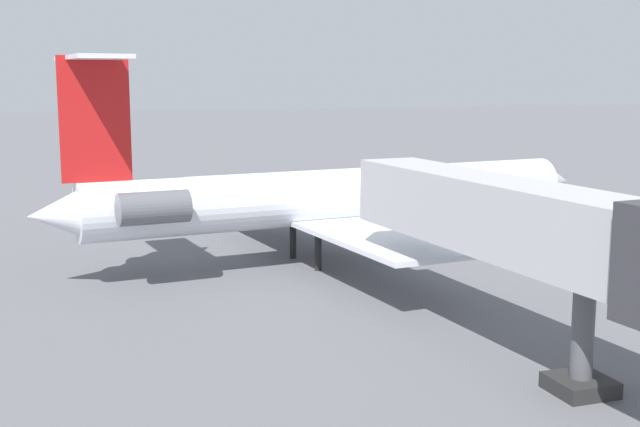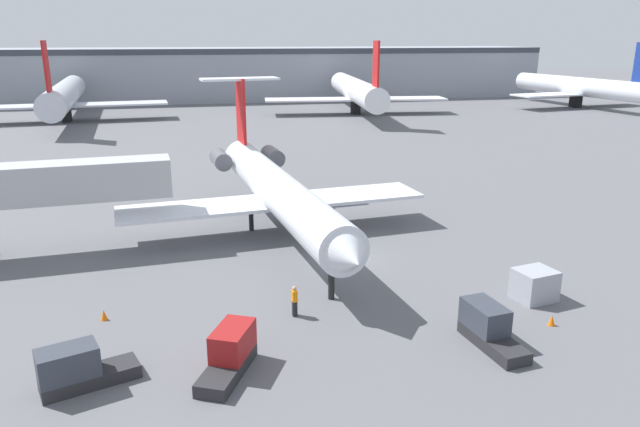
# 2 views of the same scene
# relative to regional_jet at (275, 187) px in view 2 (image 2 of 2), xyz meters

# --- Properties ---
(ground_plane) EXTENTS (400.00, 400.00, 0.10)m
(ground_plane) POSITION_rel_regional_jet_xyz_m (3.67, -6.37, -3.62)
(ground_plane) COLOR #5B5B60
(regional_jet) EXTENTS (23.00, 31.27, 10.69)m
(regional_jet) POSITION_rel_regional_jet_xyz_m (0.00, 0.00, 0.00)
(regional_jet) COLOR silver
(regional_jet) RESTS_ON ground_plane
(jet_bridge) EXTENTS (18.04, 4.33, 6.49)m
(jet_bridge) POSITION_rel_regional_jet_xyz_m (-17.38, -1.10, 1.23)
(jet_bridge) COLOR #ADADB2
(jet_bridge) RESTS_ON ground_plane
(ground_crew_marshaller) EXTENTS (0.28, 0.41, 1.69)m
(ground_crew_marshaller) POSITION_rel_regional_jet_xyz_m (-1.04, -13.95, -2.72)
(ground_crew_marshaller) COLOR black
(ground_crew_marshaller) RESTS_ON ground_plane
(baggage_tug_lead) EXTENTS (3.01, 4.21, 1.90)m
(baggage_tug_lead) POSITION_rel_regional_jet_xyz_m (-4.75, -18.59, -2.74)
(baggage_tug_lead) COLOR #262628
(baggage_tug_lead) RESTS_ON ground_plane
(baggage_tug_trailing) EXTENTS (1.91, 4.15, 1.90)m
(baggage_tug_trailing) POSITION_rel_regional_jet_xyz_m (7.52, -18.85, -2.74)
(baggage_tug_trailing) COLOR #262628
(baggage_tug_trailing) RESTS_ON ground_plane
(baggage_tug_spare) EXTENTS (4.24, 2.64, 1.90)m
(baggage_tug_spare) POSITION_rel_regional_jet_xyz_m (-11.10, -18.54, -2.74)
(baggage_tug_spare) COLOR #262628
(baggage_tug_spare) RESTS_ON ground_plane
(cargo_container_uld) EXTENTS (2.43, 2.19, 1.74)m
(cargo_container_uld) POSITION_rel_regional_jet_xyz_m (12.45, -14.83, -2.70)
(cargo_container_uld) COLOR #999EA8
(cargo_container_uld) RESTS_ON ground_plane
(traffic_cone_near) EXTENTS (0.36, 0.36, 0.55)m
(traffic_cone_near) POSITION_rel_regional_jet_xyz_m (-10.85, -12.28, -3.30)
(traffic_cone_near) COLOR orange
(traffic_cone_near) RESTS_ON ground_plane
(traffic_cone_mid) EXTENTS (0.36, 0.36, 0.55)m
(traffic_cone_mid) POSITION_rel_regional_jet_xyz_m (11.62, -17.89, -3.30)
(traffic_cone_mid) COLOR orange
(traffic_cone_mid) RESTS_ON ground_plane
(terminal_building) EXTENTS (147.61, 22.38, 11.58)m
(terminal_building) POSITION_rel_regional_jet_xyz_m (3.67, 101.49, 2.23)
(terminal_building) COLOR #8C939E
(terminal_building) RESTS_ON ground_plane
(parked_airliner_west_mid) EXTENTS (34.30, 40.60, 13.65)m
(parked_airliner_west_mid) POSITION_rel_regional_jet_xyz_m (-26.31, 67.40, 0.85)
(parked_airliner_west_mid) COLOR silver
(parked_airliner_west_mid) RESTS_ON ground_plane
(parked_airliner_centre) EXTENTS (34.51, 40.76, 13.55)m
(parked_airliner_centre) POSITION_rel_regional_jet_xyz_m (25.16, 66.76, 0.80)
(parked_airliner_centre) COLOR white
(parked_airliner_centre) RESTS_ON ground_plane
(parked_airliner_east_mid) EXTENTS (29.39, 34.50, 13.13)m
(parked_airliner_east_mid) POSITION_rel_regional_jet_xyz_m (72.80, 67.48, 0.59)
(parked_airliner_east_mid) COLOR silver
(parked_airliner_east_mid) RESTS_ON ground_plane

